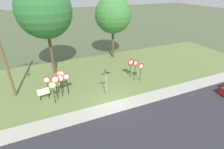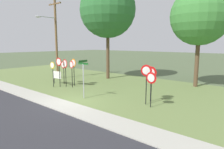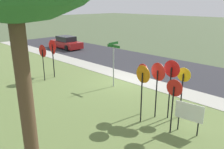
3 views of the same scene
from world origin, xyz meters
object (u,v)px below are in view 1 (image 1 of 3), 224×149
(stop_sign_near_left, at_px, (53,88))
(yield_sign_far_left, at_px, (141,68))
(street_name_post, at_px, (106,81))
(oak_tree_left, at_px, (44,11))
(stop_sign_center_tall, at_px, (47,82))
(stop_sign_far_right, at_px, (60,81))
(notice_board, at_px, (43,92))
(yield_sign_near_right, at_px, (135,65))
(oak_tree_right, at_px, (113,15))
(stop_sign_near_right, at_px, (61,77))
(yield_sign_near_left, at_px, (131,64))
(utility_pole, at_px, (1,49))
(stop_sign_far_center, at_px, (55,83))
(stop_sign_far_left, at_px, (67,80))

(stop_sign_near_left, relative_size, yield_sign_far_left, 1.04)
(street_name_post, bearing_deg, oak_tree_left, 116.85)
(stop_sign_center_tall, xyz_separation_m, yield_sign_far_left, (9.98, -0.89, 0.05))
(stop_sign_far_right, distance_m, oak_tree_left, 8.05)
(notice_board, bearing_deg, stop_sign_center_tall, 34.30)
(yield_sign_near_right, bearing_deg, oak_tree_right, 74.98)
(stop_sign_near_right, xyz_separation_m, oak_tree_left, (-0.26, 5.01, 5.60))
(yield_sign_far_left, bearing_deg, notice_board, -178.77)
(yield_sign_near_left, distance_m, oak_tree_left, 11.10)
(yield_sign_near_right, relative_size, utility_pole, 0.28)
(stop_sign_near_right, distance_m, stop_sign_far_center, 1.30)
(yield_sign_far_left, relative_size, oak_tree_right, 0.25)
(stop_sign_near_right, bearing_deg, oak_tree_left, 98.54)
(stop_sign_center_tall, bearing_deg, stop_sign_near_right, 4.86)
(stop_sign_near_right, relative_size, yield_sign_near_left, 1.05)
(yield_sign_near_right, bearing_deg, street_name_post, -169.83)
(stop_sign_near_right, bearing_deg, street_name_post, -24.61)
(yield_sign_near_left, xyz_separation_m, yield_sign_near_right, (0.13, -0.81, 0.15))
(oak_tree_right, bearing_deg, yield_sign_near_left, -96.03)
(yield_sign_near_left, bearing_deg, notice_board, 179.54)
(stop_sign_near_right, bearing_deg, notice_board, -157.48)
(stop_sign_far_center, relative_size, notice_board, 2.11)
(yield_sign_near_right, xyz_separation_m, utility_pole, (-12.59, 1.87, 3.00))
(stop_sign_near_right, distance_m, oak_tree_left, 7.52)
(stop_sign_far_center, relative_size, yield_sign_far_left, 1.20)
(stop_sign_far_left, xyz_separation_m, oak_tree_right, (8.23, 7.57, 4.49))
(stop_sign_far_left, relative_size, oak_tree_right, 0.27)
(street_name_post, relative_size, oak_tree_right, 0.31)
(street_name_post, height_order, notice_board, street_name_post)
(yield_sign_far_left, bearing_deg, stop_sign_near_left, -172.97)
(stop_sign_near_right, bearing_deg, yield_sign_far_left, -1.29)
(stop_sign_far_right, bearing_deg, stop_sign_near_left, -124.26)
(stop_sign_center_tall, height_order, utility_pole, utility_pole)
(stop_sign_near_left, bearing_deg, yield_sign_far_left, 1.73)
(oak_tree_left, bearing_deg, yield_sign_far_left, -34.26)
(stop_sign_center_tall, bearing_deg, stop_sign_far_left, -14.37)
(oak_tree_left, bearing_deg, yield_sign_near_left, -30.87)
(stop_sign_far_left, height_order, yield_sign_near_left, same)
(yield_sign_near_left, distance_m, oak_tree_right, 8.22)
(notice_board, relative_size, oak_tree_right, 0.14)
(stop_sign_far_center, distance_m, yield_sign_near_left, 8.68)
(yield_sign_near_left, relative_size, yield_sign_near_right, 0.93)
(yield_sign_far_left, bearing_deg, stop_sign_center_tall, 178.65)
(stop_sign_far_right, relative_size, street_name_post, 0.91)
(stop_sign_far_center, relative_size, oak_tree_left, 0.25)
(stop_sign_far_right, xyz_separation_m, oak_tree_right, (8.87, 7.77, 4.37))
(yield_sign_near_right, height_order, street_name_post, street_name_post)
(street_name_post, bearing_deg, stop_sign_center_tall, 155.06)
(yield_sign_far_left, bearing_deg, yield_sign_near_left, 124.19)
(stop_sign_far_right, xyz_separation_m, yield_sign_far_left, (8.81, -0.25, -0.20))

